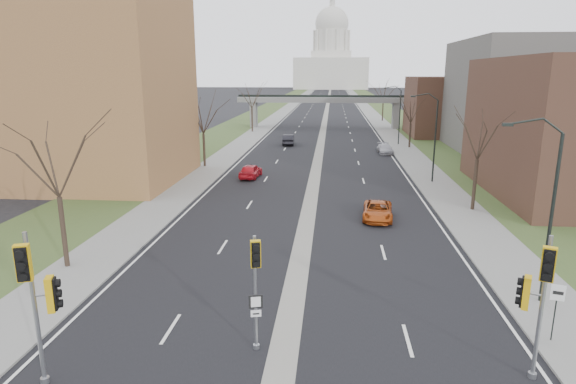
# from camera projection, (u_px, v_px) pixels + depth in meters

# --- Properties ---
(ground) EXTENTS (700.00, 700.00, 0.00)m
(ground) POSITION_uv_depth(u_px,v_px,m) (282.00, 362.00, 18.26)
(ground) COLOR black
(ground) RESTS_ON ground
(road_surface) EXTENTS (20.00, 600.00, 0.01)m
(road_surface) POSITION_uv_depth(u_px,v_px,m) (328.00, 105.00, 163.21)
(road_surface) COLOR black
(road_surface) RESTS_ON ground
(median_strip) EXTENTS (1.20, 600.00, 0.02)m
(median_strip) POSITION_uv_depth(u_px,v_px,m) (328.00, 105.00, 163.21)
(median_strip) COLOR gray
(median_strip) RESTS_ON ground
(sidewalk_right) EXTENTS (4.00, 600.00, 0.12)m
(sidewalk_right) POSITION_uv_depth(u_px,v_px,m) (363.00, 105.00, 162.13)
(sidewalk_right) COLOR gray
(sidewalk_right) RESTS_ON ground
(sidewalk_left) EXTENTS (4.00, 600.00, 0.12)m
(sidewalk_left) POSITION_uv_depth(u_px,v_px,m) (292.00, 105.00, 164.26)
(sidewalk_left) COLOR gray
(sidewalk_left) RESTS_ON ground
(grass_verge_right) EXTENTS (8.00, 600.00, 0.10)m
(grass_verge_right) POSITION_uv_depth(u_px,v_px,m) (381.00, 105.00, 161.60)
(grass_verge_right) COLOR #324721
(grass_verge_right) RESTS_ON ground
(grass_verge_left) EXTENTS (8.00, 600.00, 0.10)m
(grass_verge_left) POSITION_uv_depth(u_px,v_px,m) (275.00, 105.00, 164.79)
(grass_verge_left) COLOR #324721
(grass_verge_left) RESTS_ON ground
(apartment_building) EXTENTS (25.00, 16.00, 22.00)m
(apartment_building) POSITION_uv_depth(u_px,v_px,m) (49.00, 69.00, 46.90)
(apartment_building) COLOR olive
(apartment_building) RESTS_ON ground
(commercial_block_mid) EXTENTS (18.00, 22.00, 15.00)m
(commercial_block_mid) POSITION_uv_depth(u_px,v_px,m) (530.00, 97.00, 64.22)
(commercial_block_mid) COLOR #5C5A54
(commercial_block_mid) RESTS_ON ground
(commercial_block_far) EXTENTS (14.00, 14.00, 10.00)m
(commercial_block_far) POSITION_uv_depth(u_px,v_px,m) (451.00, 107.00, 82.75)
(commercial_block_far) COLOR #482D21
(commercial_block_far) RESTS_ON ground
(pedestrian_bridge) EXTENTS (34.00, 3.00, 6.45)m
(pedestrian_bridge) POSITION_uv_depth(u_px,v_px,m) (324.00, 103.00, 94.40)
(pedestrian_bridge) COLOR slate
(pedestrian_bridge) RESTS_ON ground
(capitol) EXTENTS (48.00, 42.00, 55.75)m
(capitol) POSITION_uv_depth(u_px,v_px,m) (331.00, 60.00, 323.00)
(capitol) COLOR silver
(capitol) RESTS_ON ground
(streetlight_near) EXTENTS (2.61, 0.20, 8.70)m
(streetlight_near) POSITION_uv_depth(u_px,v_px,m) (540.00, 159.00, 21.41)
(streetlight_near) COLOR black
(streetlight_near) RESTS_ON sidewalk_right
(streetlight_mid) EXTENTS (2.61, 0.20, 8.70)m
(streetlight_mid) POSITION_uv_depth(u_px,v_px,m) (429.00, 112.00, 46.53)
(streetlight_mid) COLOR black
(streetlight_mid) RESTS_ON sidewalk_right
(streetlight_far) EXTENTS (2.61, 0.20, 8.70)m
(streetlight_far) POSITION_uv_depth(u_px,v_px,m) (395.00, 98.00, 71.65)
(streetlight_far) COLOR black
(streetlight_far) RESTS_ON sidewalk_right
(tree_left_a) EXTENTS (7.20, 7.20, 9.40)m
(tree_left_a) POSITION_uv_depth(u_px,v_px,m) (54.00, 151.00, 25.54)
(tree_left_a) COLOR #382B21
(tree_left_a) RESTS_ON sidewalk_left
(tree_left_b) EXTENTS (6.75, 6.75, 8.81)m
(tree_left_b) POSITION_uv_depth(u_px,v_px,m) (203.00, 113.00, 54.63)
(tree_left_b) COLOR #382B21
(tree_left_b) RESTS_ON sidewalk_left
(tree_left_c) EXTENTS (7.65, 7.65, 9.99)m
(tree_left_c) POSITION_uv_depth(u_px,v_px,m) (252.00, 93.00, 87.29)
(tree_left_c) COLOR #382B21
(tree_left_c) RESTS_ON sidewalk_left
(tree_right_a) EXTENTS (7.20, 7.20, 9.40)m
(tree_right_a) POSITION_uv_depth(u_px,v_px,m) (480.00, 127.00, 36.77)
(tree_right_a) COLOR #382B21
(tree_right_a) RESTS_ON sidewalk_right
(tree_right_b) EXTENTS (6.30, 6.30, 8.22)m
(tree_right_b) POSITION_uv_depth(u_px,v_px,m) (412.00, 108.00, 68.85)
(tree_right_b) COLOR #382B21
(tree_right_b) RESTS_ON sidewalk_right
(tree_right_c) EXTENTS (7.65, 7.65, 9.99)m
(tree_right_c) POSITION_uv_depth(u_px,v_px,m) (384.00, 89.00, 107.21)
(tree_right_c) COLOR #382B21
(tree_right_c) RESTS_ON sidewalk_right
(signal_pole_left) EXTENTS (0.94, 1.26, 5.64)m
(signal_pole_left) POSITION_uv_depth(u_px,v_px,m) (37.00, 289.00, 16.03)
(signal_pole_left) COLOR gray
(signal_pole_left) RESTS_ON ground
(signal_pole_median) EXTENTS (0.61, 0.79, 4.75)m
(signal_pole_median) POSITION_uv_depth(u_px,v_px,m) (256.00, 274.00, 18.13)
(signal_pole_median) COLOR gray
(signal_pole_median) RESTS_ON ground
(signal_pole_right) EXTENTS (0.90, 1.24, 5.41)m
(signal_pole_right) POSITION_uv_depth(u_px,v_px,m) (538.00, 288.00, 16.42)
(signal_pole_right) COLOR gray
(signal_pole_right) RESTS_ON ground
(speed_limit_sign) EXTENTS (0.51, 0.18, 2.43)m
(speed_limit_sign) POSITION_uv_depth(u_px,v_px,m) (556.00, 302.00, 19.19)
(speed_limit_sign) COLOR black
(speed_limit_sign) RESTS_ON sidewalk_right
(car_left_near) EXTENTS (2.11, 4.45, 1.47)m
(car_left_near) POSITION_uv_depth(u_px,v_px,m) (251.00, 171.00, 50.18)
(car_left_near) COLOR red
(car_left_near) RESTS_ON ground
(car_left_far) EXTENTS (1.88, 4.80, 1.55)m
(car_left_far) POSITION_uv_depth(u_px,v_px,m) (288.00, 140.00, 73.20)
(car_left_far) COLOR black
(car_left_far) RESTS_ON ground
(car_right_near) EXTENTS (2.55, 4.82, 1.29)m
(car_right_near) POSITION_uv_depth(u_px,v_px,m) (378.00, 211.00, 36.02)
(car_right_near) COLOR #A84311
(car_right_near) RESTS_ON ground
(car_right_mid) EXTENTS (2.05, 4.59, 1.31)m
(car_right_mid) POSITION_uv_depth(u_px,v_px,m) (385.00, 149.00, 65.20)
(car_right_mid) COLOR #A09FA7
(car_right_mid) RESTS_ON ground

